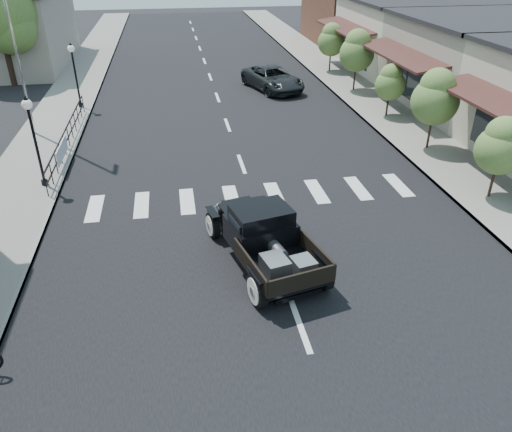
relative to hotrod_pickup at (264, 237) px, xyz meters
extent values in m
plane|color=black|center=(0.37, 0.18, -0.86)|extent=(120.00, 120.00, 0.00)
cube|color=black|center=(0.37, 15.18, -0.85)|extent=(14.00, 80.00, 0.02)
cube|color=gray|center=(-8.13, 15.18, -0.78)|extent=(3.00, 80.00, 0.15)
cube|color=gray|center=(8.87, 15.18, -0.78)|extent=(3.00, 80.00, 0.15)
cube|color=gray|center=(15.37, 13.18, 1.39)|extent=(10.00, 9.00, 4.50)
cube|color=beige|center=(15.37, 22.18, 1.39)|extent=(10.00, 9.00, 4.50)
cube|color=brown|center=(15.87, 32.18, 2.64)|extent=(11.00, 10.00, 7.00)
imported|color=black|center=(3.90, 18.33, -0.17)|extent=(3.64, 5.41, 1.38)
camera|label=1|loc=(-2.24, -11.81, 7.42)|focal=35.00mm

